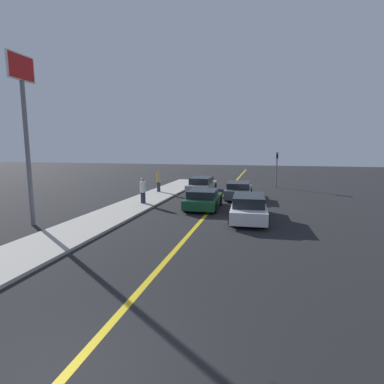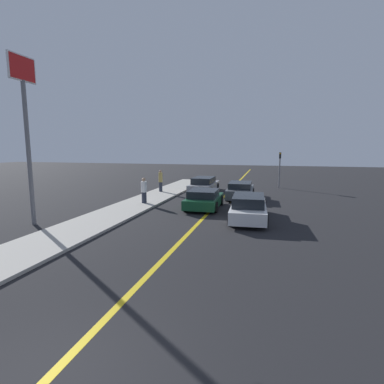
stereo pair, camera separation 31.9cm
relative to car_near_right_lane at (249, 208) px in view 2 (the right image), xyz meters
The scene contains 10 objects.
road_center_line 6.36m from the car_near_right_lane, 111.78° to the left, with size 0.20×60.00×0.01m.
sidewalk_left 7.78m from the car_near_right_lane, 161.11° to the left, with size 2.73×29.27×0.12m.
car_near_right_lane is the anchor object (origin of this frame).
car_ahead_center 3.65m from the car_near_right_lane, 141.93° to the left, with size 2.09×3.91×1.18m.
car_far_distant 6.59m from the car_near_right_lane, 99.37° to the left, with size 2.00×4.36×1.22m.
car_parked_left_lot 9.95m from the car_near_right_lane, 116.03° to the left, with size 1.96×4.56×1.26m.
pedestrian_near_curb 7.36m from the car_near_right_lane, 160.76° to the left, with size 0.37×0.37×1.67m.
pedestrian_mid_group 10.75m from the car_near_right_lane, 135.82° to the left, with size 0.32×0.32×1.78m.
traffic_light 13.34m from the car_near_right_lane, 82.16° to the left, with size 0.18×0.40×3.28m.
roadside_sign 11.82m from the car_near_right_lane, 160.08° to the right, with size 0.20×1.55×7.90m.
Camera 2 is at (3.41, -3.38, 3.76)m, focal length 28.00 mm.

